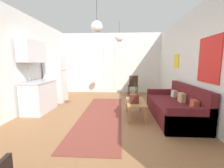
# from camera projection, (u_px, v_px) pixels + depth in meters

# --- Properties ---
(ground_plane) EXTENTS (5.25, 7.97, 0.10)m
(ground_plane) POSITION_uv_depth(u_px,v_px,m) (103.00, 122.00, 3.72)
(ground_plane) COLOR #8E603D
(wall_back) EXTENTS (4.85, 0.13, 2.85)m
(wall_back) POSITION_uv_depth(u_px,v_px,m) (112.00, 64.00, 7.21)
(wall_back) COLOR white
(wall_back) RESTS_ON ground_plane
(wall_right) EXTENTS (0.12, 7.57, 2.85)m
(wall_right) POSITION_uv_depth(u_px,v_px,m) (205.00, 64.00, 3.38)
(wall_right) COLOR silver
(wall_right) RESTS_ON ground_plane
(wall_left) EXTENTS (0.12, 7.57, 2.85)m
(wall_left) POSITION_uv_depth(u_px,v_px,m) (7.00, 64.00, 3.66)
(wall_left) COLOR white
(wall_left) RESTS_ON ground_plane
(area_rug) EXTENTS (1.10, 3.76, 0.01)m
(area_rug) POSITION_uv_depth(u_px,v_px,m) (101.00, 115.00, 4.11)
(area_rug) COLOR brown
(area_rug) RESTS_ON ground_plane
(couch) EXTENTS (0.95, 2.13, 0.87)m
(couch) POSITION_uv_depth(u_px,v_px,m) (176.00, 108.00, 3.88)
(couch) COLOR #5B191E
(couch) RESTS_ON ground_plane
(coffee_table) EXTENTS (0.48, 1.02, 0.43)m
(coffee_table) POSITION_uv_depth(u_px,v_px,m) (135.00, 103.00, 3.95)
(coffee_table) COLOR #A87542
(coffee_table) RESTS_ON ground_plane
(bamboo_vase) EXTENTS (0.10, 0.10, 0.48)m
(bamboo_vase) POSITION_uv_depth(u_px,v_px,m) (135.00, 94.00, 4.16)
(bamboo_vase) COLOR #47704C
(bamboo_vase) RESTS_ON coffee_table
(handbag) EXTENTS (0.23, 0.27, 0.33)m
(handbag) POSITION_uv_depth(u_px,v_px,m) (134.00, 98.00, 3.77)
(handbag) COLOR #512319
(handbag) RESTS_ON coffee_table
(refrigerator) EXTENTS (0.67, 0.63, 1.71)m
(refrigerator) POSITION_uv_depth(u_px,v_px,m) (56.00, 79.00, 5.48)
(refrigerator) COLOR white
(refrigerator) RESTS_ON ground_plane
(kitchen_counter) EXTENTS (0.60, 1.13, 2.08)m
(kitchen_counter) POSITION_uv_depth(u_px,v_px,m) (38.00, 85.00, 4.35)
(kitchen_counter) COLOR silver
(kitchen_counter) RESTS_ON ground_plane
(accent_chair) EXTENTS (0.45, 0.44, 0.90)m
(accent_chair) POSITION_uv_depth(u_px,v_px,m) (133.00, 84.00, 6.57)
(accent_chair) COLOR #382619
(accent_chair) RESTS_ON ground_plane
(pendant_lamp_near) EXTENTS (0.24, 0.24, 0.78)m
(pendant_lamp_near) POSITION_uv_depth(u_px,v_px,m) (97.00, 27.00, 3.09)
(pendant_lamp_near) COLOR black
(pendant_lamp_far) EXTENTS (0.28, 0.28, 0.68)m
(pendant_lamp_far) POSITION_uv_depth(u_px,v_px,m) (119.00, 38.00, 5.12)
(pendant_lamp_far) COLOR black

